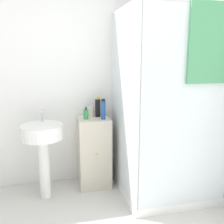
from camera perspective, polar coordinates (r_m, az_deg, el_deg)
wall_back at (r=3.23m, az=-11.97°, el=6.17°), size 6.40×0.06×2.50m
shower_enclosure at (r=3.03m, az=10.74°, el=-7.91°), size 1.00×1.03×2.06m
vanity_cabinet at (r=3.24m, az=-3.95°, el=-8.62°), size 0.38×0.40×0.85m
sink at (r=2.97m, az=-14.85°, el=-6.16°), size 0.45×0.45×0.98m
soap_dispenser at (r=3.06m, az=-5.69°, el=-0.46°), size 0.06×0.06×0.14m
shampoo_bottle_tall_black at (r=3.16m, az=-3.11°, el=1.06°), size 0.07×0.07×0.24m
shampoo_bottle_blue at (r=3.02m, az=-1.91°, el=0.55°), size 0.05×0.05×0.24m
lotion_bottle_white at (r=3.16m, az=-4.48°, el=0.11°), size 0.06×0.06×0.16m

